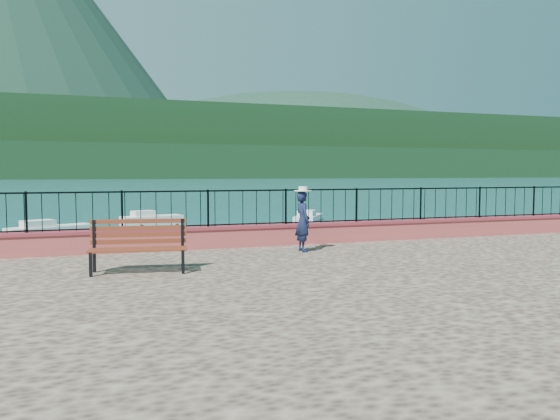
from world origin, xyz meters
TOP-DOWN VIEW (x-y plane):
  - ground at (0.00, 0.00)m, footprint 2000.00×2000.00m
  - parapet at (0.00, 3.70)m, footprint 28.00×0.46m
  - railing at (0.00, 3.70)m, footprint 27.00×0.05m
  - dock at (-2.00, 12.00)m, footprint 2.00×16.00m
  - far_forest at (0.00, 300.00)m, footprint 900.00×60.00m
  - foothills at (0.00, 360.00)m, footprint 900.00×120.00m
  - companion_hill at (220.00, 560.00)m, footprint 448.00×384.00m
  - park_bench at (-4.58, 0.64)m, footprint 1.99×0.91m
  - person at (-0.34, 2.32)m, footprint 0.37×0.56m
  - hat at (-0.34, 2.32)m, footprint 0.44×0.44m
  - boat_0 at (-4.43, 8.49)m, footprint 3.79×1.38m
  - boat_1 at (3.66, 11.07)m, footprint 3.68×2.21m
  - boat_3 at (-7.35, 20.27)m, footprint 4.46×3.12m
  - boat_4 at (-1.57, 25.48)m, footprint 4.10×2.29m
  - boat_5 at (8.26, 22.67)m, footprint 3.17×3.88m

SIDE VIEW (x-z plane):
  - ground at x=0.00m, z-range 0.00..0.00m
  - companion_hill at x=220.00m, z-range -90.00..90.00m
  - dock at x=-2.00m, z-range 0.00..0.30m
  - boat_0 at x=-4.43m, z-range 0.00..0.80m
  - boat_1 at x=3.66m, z-range 0.00..0.80m
  - boat_3 at x=-7.35m, z-range 0.00..0.80m
  - boat_4 at x=-1.57m, z-range 0.00..0.80m
  - boat_5 at x=8.26m, z-range 0.00..0.80m
  - parapet at x=0.00m, z-range 1.20..1.78m
  - park_bench at x=-4.58m, z-range 0.98..2.05m
  - person at x=-0.34m, z-range 1.20..2.74m
  - railing at x=0.00m, z-range 1.78..2.73m
  - hat at x=-0.34m, z-range 2.74..2.86m
  - far_forest at x=0.00m, z-range 0.00..18.00m
  - foothills at x=0.00m, z-range 0.00..44.00m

